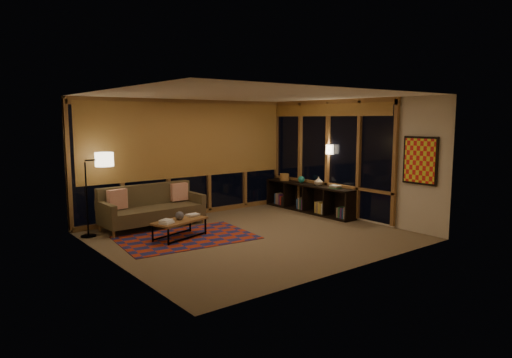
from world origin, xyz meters
TOP-DOWN VIEW (x-y plane):
  - floor at (0.00, 0.00)m, footprint 5.50×5.00m
  - ceiling at (0.00, 0.00)m, footprint 5.50×5.00m
  - walls at (0.00, 0.00)m, footprint 5.51×5.01m
  - window_wall_back at (0.00, 2.43)m, footprint 5.30×0.16m
  - window_wall_right at (2.68, 0.60)m, footprint 0.16×3.70m
  - wall_art at (2.71, -1.85)m, footprint 0.06×0.74m
  - wall_sconce at (2.62, 0.45)m, footprint 0.12×0.18m
  - sofa at (-1.22, 1.84)m, footprint 2.14×0.93m
  - pillow_left at (-1.92, 1.97)m, footprint 0.42×0.20m
  - pillow_right at (-0.47, 2.05)m, footprint 0.38×0.13m
  - area_rug at (-1.10, 0.64)m, footprint 2.64×1.90m
  - coffee_table at (-1.21, 0.69)m, footprint 1.17×0.78m
  - book_stack_a at (-1.55, 0.57)m, footprint 0.29×0.26m
  - book_stack_b at (-0.84, 0.83)m, footprint 0.26×0.21m
  - ceramic_pot at (-1.20, 0.69)m, footprint 0.23×0.23m
  - floor_lamp at (-2.54, 1.91)m, footprint 0.55×0.36m
  - bookshelf at (2.49, 1.00)m, footprint 0.40×2.74m
  - basket at (2.47, 1.86)m, footprint 0.27×0.27m
  - teal_bowl at (2.49, 1.26)m, footprint 0.19×0.19m
  - vase at (2.49, 0.67)m, footprint 0.25×0.25m
  - shelf_book_stack at (2.49, 0.13)m, footprint 0.23×0.28m

SIDE VIEW (x-z plane):
  - floor at x=0.00m, z-range -0.01..0.01m
  - area_rug at x=-1.10m, z-range 0.00..0.01m
  - coffee_table at x=-1.21m, z-range 0.00..0.36m
  - bookshelf at x=2.49m, z-range 0.00..0.68m
  - book_stack_b at x=-0.84m, z-range 0.36..0.41m
  - book_stack_a at x=-1.55m, z-range 0.36..0.43m
  - sofa at x=-1.22m, z-range 0.00..0.86m
  - ceramic_pot at x=-1.20m, z-range 0.36..0.53m
  - pillow_right at x=-0.47m, z-range 0.43..0.81m
  - pillow_left at x=-1.92m, z-range 0.43..0.83m
  - shelf_book_stack at x=2.49m, z-range 0.68..0.76m
  - teal_bowl at x=2.49m, z-range 0.68..0.85m
  - basket at x=2.47m, z-range 0.68..0.86m
  - vase at x=2.49m, z-range 0.68..0.89m
  - floor_lamp at x=-2.54m, z-range 0.00..1.62m
  - walls at x=0.00m, z-range 0.00..2.70m
  - window_wall_back at x=0.00m, z-range 0.05..2.65m
  - window_wall_right at x=2.68m, z-range 0.05..2.65m
  - wall_art at x=2.71m, z-range 0.98..1.92m
  - wall_sconce at x=2.62m, z-range 1.44..1.66m
  - ceiling at x=0.00m, z-range 2.70..2.71m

